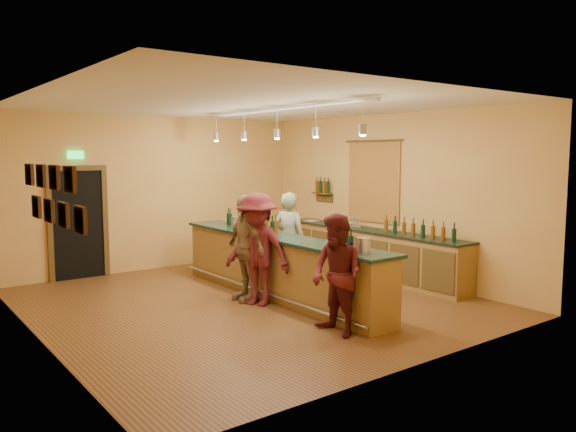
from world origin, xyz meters
TOP-DOWN VIEW (x-y plane):
  - floor at (0.00, 0.00)m, footprint 7.00×7.00m
  - ceiling at (0.00, 0.00)m, footprint 6.50×7.00m
  - wall_back at (0.00, 3.50)m, footprint 6.50×0.02m
  - wall_front at (0.00, -3.50)m, footprint 6.50×0.02m
  - wall_left at (-3.25, 0.00)m, footprint 0.02×7.00m
  - wall_right at (3.25, 0.00)m, footprint 0.02×7.00m
  - doorway at (-1.70, 3.47)m, footprint 1.15×0.09m
  - tapestry at (3.23, 0.40)m, footprint 0.03×1.40m
  - bottle_shelf at (3.17, 1.90)m, footprint 0.17×0.55m
  - picture_grid at (-3.21, -0.75)m, footprint 0.06×2.20m
  - back_counter at (2.97, 0.18)m, footprint 0.60×4.55m
  - tasting_bar at (0.55, -0.00)m, footprint 0.73×5.10m
  - pendant_track at (0.55, -0.00)m, footprint 0.11×4.60m
  - bartender at (1.18, 0.49)m, footprint 0.62×0.74m
  - customer_a at (-0.00, -2.12)m, footprint 0.63×0.80m
  - customer_b at (-0.00, 0.13)m, footprint 0.48×1.05m
  - customer_c at (-0.00, -0.23)m, footprint 1.08×1.33m
  - bar_stool at (1.93, 0.47)m, footprint 0.35×0.35m

SIDE VIEW (x-z plane):
  - floor at x=0.00m, z-range 0.00..0.00m
  - back_counter at x=2.97m, z-range -0.15..1.12m
  - bar_stool at x=1.93m, z-range 0.22..0.95m
  - tasting_bar at x=0.55m, z-range -0.08..1.30m
  - customer_a at x=0.00m, z-range 0.00..1.63m
  - bartender at x=1.18m, z-range 0.00..1.73m
  - customer_b at x=0.00m, z-range 0.00..1.76m
  - customer_c at x=0.00m, z-range 0.00..1.80m
  - doorway at x=-1.70m, z-range -0.11..2.36m
  - wall_back at x=0.00m, z-range 0.00..3.20m
  - wall_front at x=0.00m, z-range 0.00..3.20m
  - wall_left at x=-3.25m, z-range 0.00..3.20m
  - wall_right at x=3.25m, z-range 0.00..3.20m
  - bottle_shelf at x=3.17m, z-range 1.39..1.94m
  - tapestry at x=3.23m, z-range 1.05..2.65m
  - picture_grid at x=-3.21m, z-range 1.60..2.30m
  - pendant_track at x=0.55m, z-range 2.73..3.24m
  - ceiling at x=0.00m, z-range 3.19..3.21m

